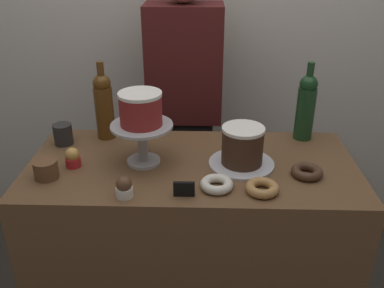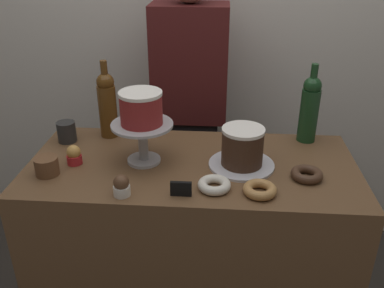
{
  "view_description": "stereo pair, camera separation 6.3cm",
  "coord_description": "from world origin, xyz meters",
  "px_view_note": "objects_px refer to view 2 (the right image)",
  "views": [
    {
      "loc": [
        0.04,
        -1.37,
        1.67
      ],
      "look_at": [
        0.0,
        0.0,
        0.98
      ],
      "focal_mm": 39.11,
      "sensor_mm": 36.0,
      "label": 1
    },
    {
      "loc": [
        0.1,
        -1.37,
        1.67
      ],
      "look_at": [
        0.0,
        0.0,
        0.98
      ],
      "focal_mm": 39.11,
      "sensor_mm": 36.0,
      "label": 2
    }
  ],
  "objects_px": {
    "wine_bottle_amber": "(107,104)",
    "donut_chocolate": "(307,174)",
    "white_layer_cake": "(141,108)",
    "barista_figure": "(190,119)",
    "chocolate_round_cake": "(242,146)",
    "price_sign_chalkboard": "(181,189)",
    "donut_maple": "(260,190)",
    "cupcake_chocolate": "(121,186)",
    "donut_sugar": "(214,185)",
    "wine_bottle_green": "(310,108)",
    "cake_stand_pedestal": "(143,136)",
    "cookie_stack": "(47,166)",
    "coffee_cup_ceramic": "(67,132)",
    "cupcake_caramel": "(74,155)"
  },
  "relations": [
    {
      "from": "wine_bottle_amber",
      "to": "donut_chocolate",
      "type": "distance_m",
      "value": 0.84
    },
    {
      "from": "white_layer_cake",
      "to": "barista_figure",
      "type": "relative_size",
      "value": 0.1
    },
    {
      "from": "white_layer_cake",
      "to": "chocolate_round_cake",
      "type": "bearing_deg",
      "value": -1.33
    },
    {
      "from": "chocolate_round_cake",
      "to": "price_sign_chalkboard",
      "type": "relative_size",
      "value": 2.21
    },
    {
      "from": "donut_maple",
      "to": "cupcake_chocolate",
      "type": "bearing_deg",
      "value": -174.82
    },
    {
      "from": "wine_bottle_amber",
      "to": "donut_sugar",
      "type": "relative_size",
      "value": 2.91
    },
    {
      "from": "price_sign_chalkboard",
      "to": "cupcake_chocolate",
      "type": "bearing_deg",
      "value": -176.89
    },
    {
      "from": "wine_bottle_green",
      "to": "price_sign_chalkboard",
      "type": "height_order",
      "value": "wine_bottle_green"
    },
    {
      "from": "donut_sugar",
      "to": "donut_chocolate",
      "type": "relative_size",
      "value": 1.0
    },
    {
      "from": "cake_stand_pedestal",
      "to": "donut_chocolate",
      "type": "bearing_deg",
      "value": -7.76
    },
    {
      "from": "wine_bottle_green",
      "to": "cookie_stack",
      "type": "xyz_separation_m",
      "value": [
        -0.97,
        -0.35,
        -0.11
      ]
    },
    {
      "from": "donut_sugar",
      "to": "barista_figure",
      "type": "relative_size",
      "value": 0.07
    },
    {
      "from": "cupcake_chocolate",
      "to": "donut_chocolate",
      "type": "distance_m",
      "value": 0.64
    },
    {
      "from": "donut_sugar",
      "to": "donut_maple",
      "type": "bearing_deg",
      "value": -6.85
    },
    {
      "from": "wine_bottle_green",
      "to": "coffee_cup_ceramic",
      "type": "bearing_deg",
      "value": -175.03
    },
    {
      "from": "coffee_cup_ceramic",
      "to": "barista_figure",
      "type": "relative_size",
      "value": 0.05
    },
    {
      "from": "chocolate_round_cake",
      "to": "donut_sugar",
      "type": "height_order",
      "value": "chocolate_round_cake"
    },
    {
      "from": "donut_maple",
      "to": "coffee_cup_ceramic",
      "type": "xyz_separation_m",
      "value": [
        -0.77,
        0.34,
        0.03
      ]
    },
    {
      "from": "cupcake_caramel",
      "to": "donut_sugar",
      "type": "relative_size",
      "value": 0.66
    },
    {
      "from": "cake_stand_pedestal",
      "to": "wine_bottle_green",
      "type": "xyz_separation_m",
      "value": [
        0.64,
        0.23,
        0.04
      ]
    },
    {
      "from": "cake_stand_pedestal",
      "to": "cookie_stack",
      "type": "height_order",
      "value": "cake_stand_pedestal"
    },
    {
      "from": "wine_bottle_green",
      "to": "cookie_stack",
      "type": "relative_size",
      "value": 3.87
    },
    {
      "from": "chocolate_round_cake",
      "to": "wine_bottle_amber",
      "type": "xyz_separation_m",
      "value": [
        -0.55,
        0.23,
        0.06
      ]
    },
    {
      "from": "wine_bottle_amber",
      "to": "coffee_cup_ceramic",
      "type": "height_order",
      "value": "wine_bottle_amber"
    },
    {
      "from": "cookie_stack",
      "to": "barista_figure",
      "type": "bearing_deg",
      "value": 56.98
    },
    {
      "from": "cake_stand_pedestal",
      "to": "price_sign_chalkboard",
      "type": "height_order",
      "value": "cake_stand_pedestal"
    },
    {
      "from": "cake_stand_pedestal",
      "to": "cupcake_chocolate",
      "type": "height_order",
      "value": "cake_stand_pedestal"
    },
    {
      "from": "donut_chocolate",
      "to": "donut_maple",
      "type": "relative_size",
      "value": 1.0
    },
    {
      "from": "price_sign_chalkboard",
      "to": "donut_chocolate",
      "type": "bearing_deg",
      "value": 18.41
    },
    {
      "from": "cupcake_caramel",
      "to": "donut_maple",
      "type": "height_order",
      "value": "cupcake_caramel"
    },
    {
      "from": "white_layer_cake",
      "to": "donut_sugar",
      "type": "distance_m",
      "value": 0.38
    },
    {
      "from": "price_sign_chalkboard",
      "to": "cake_stand_pedestal",
      "type": "bearing_deg",
      "value": 126.05
    },
    {
      "from": "cupcake_chocolate",
      "to": "cookie_stack",
      "type": "distance_m",
      "value": 0.32
    },
    {
      "from": "donut_sugar",
      "to": "price_sign_chalkboard",
      "type": "bearing_deg",
      "value": -155.74
    },
    {
      "from": "cake_stand_pedestal",
      "to": "cookie_stack",
      "type": "bearing_deg",
      "value": -159.62
    },
    {
      "from": "cookie_stack",
      "to": "cake_stand_pedestal",
      "type": "bearing_deg",
      "value": 20.38
    },
    {
      "from": "price_sign_chalkboard",
      "to": "donut_sugar",
      "type": "bearing_deg",
      "value": 24.26
    },
    {
      "from": "coffee_cup_ceramic",
      "to": "wine_bottle_amber",
      "type": "bearing_deg",
      "value": 23.68
    },
    {
      "from": "chocolate_round_cake",
      "to": "cake_stand_pedestal",
      "type": "bearing_deg",
      "value": 178.67
    },
    {
      "from": "donut_sugar",
      "to": "donut_maple",
      "type": "xyz_separation_m",
      "value": [
        0.15,
        -0.02,
        0.0
      ]
    },
    {
      "from": "wine_bottle_amber",
      "to": "donut_maple",
      "type": "relative_size",
      "value": 2.91
    },
    {
      "from": "wine_bottle_amber",
      "to": "coffee_cup_ceramic",
      "type": "bearing_deg",
      "value": -156.32
    },
    {
      "from": "donut_maple",
      "to": "coffee_cup_ceramic",
      "type": "distance_m",
      "value": 0.84
    },
    {
      "from": "coffee_cup_ceramic",
      "to": "chocolate_round_cake",
      "type": "bearing_deg",
      "value": -12.35
    },
    {
      "from": "wine_bottle_amber",
      "to": "donut_sugar",
      "type": "bearing_deg",
      "value": -40.73
    },
    {
      "from": "wine_bottle_green",
      "to": "cupcake_chocolate",
      "type": "bearing_deg",
      "value": -145.15
    },
    {
      "from": "white_layer_cake",
      "to": "donut_maple",
      "type": "height_order",
      "value": "white_layer_cake"
    },
    {
      "from": "cupcake_caramel",
      "to": "donut_sugar",
      "type": "xyz_separation_m",
      "value": [
        0.53,
        -0.14,
        -0.02
      ]
    },
    {
      "from": "donut_sugar",
      "to": "price_sign_chalkboard",
      "type": "height_order",
      "value": "price_sign_chalkboard"
    },
    {
      "from": "cupcake_caramel",
      "to": "coffee_cup_ceramic",
      "type": "distance_m",
      "value": 0.21
    }
  ]
}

